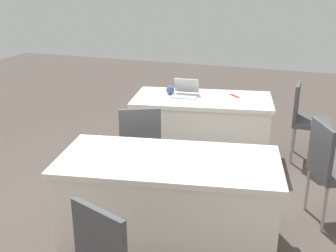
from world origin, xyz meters
name	(u,v)px	position (x,y,z in m)	size (l,w,h in m)	color
ground_plane	(173,213)	(0.00, 0.00, 0.00)	(14.40, 14.40, 0.00)	#4C423D
table_foreground	(202,126)	(0.13, -1.50, 0.38)	(1.84, 1.16, 0.76)	silver
table_mid_left	(169,199)	(-0.09, 0.39, 0.38)	(1.96, 1.18, 0.76)	silver
chair_tucked_left	(140,142)	(0.49, -0.35, 0.55)	(0.59, 0.59, 0.95)	#9E9993
chair_tucked_right	(306,116)	(-1.12, -1.79, 0.56)	(0.45, 0.45, 0.97)	#9E9993
chair_aisle	(332,166)	(-1.40, -0.39, 0.55)	(0.58, 0.58, 0.96)	#9E9993
laptop_silver	(185,93)	(0.35, -1.51, 0.80)	(0.35, 0.32, 0.21)	silver
yarn_ball	(170,90)	(0.56, -1.53, 0.81)	(0.11, 0.11, 0.11)	#3F5999
scissors_red	(234,96)	(-0.24, -1.70, 0.76)	(0.18, 0.04, 0.01)	red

